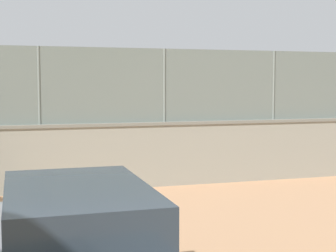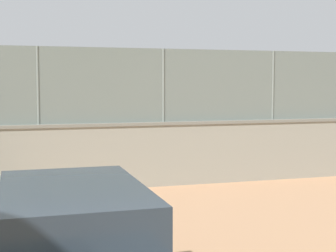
% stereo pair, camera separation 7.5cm
% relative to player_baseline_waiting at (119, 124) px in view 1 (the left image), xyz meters
% --- Properties ---
extents(ground_plane, '(260.00, 260.00, 0.00)m').
position_rel_player_baseline_waiting_xyz_m(ground_plane, '(-2.14, -5.26, -0.97)').
color(ground_plane, tan).
extents(perimeter_wall, '(22.60, 0.72, 1.67)m').
position_rel_player_baseline_waiting_xyz_m(perimeter_wall, '(-0.99, 8.46, -0.13)').
color(perimeter_wall, gray).
rests_on(perimeter_wall, ground_plane).
extents(fence_panel_on_wall, '(22.21, 0.34, 1.89)m').
position_rel_player_baseline_waiting_xyz_m(fence_panel_on_wall, '(-0.99, 8.46, 1.64)').
color(fence_panel_on_wall, slate).
rests_on(fence_panel_on_wall, perimeter_wall).
extents(player_baseline_waiting, '(0.74, 1.16, 1.65)m').
position_rel_player_baseline_waiting_xyz_m(player_baseline_waiting, '(0.00, 0.00, 0.00)').
color(player_baseline_waiting, black).
rests_on(player_baseline_waiting, ground_plane).
extents(player_near_wall_returning, '(0.71, 1.01, 1.47)m').
position_rel_player_baseline_waiting_xyz_m(player_near_wall_returning, '(1.86, -0.68, -0.11)').
color(player_near_wall_returning, '#591919').
rests_on(player_near_wall_returning, ground_plane).
extents(player_at_service_line, '(0.73, 1.07, 1.62)m').
position_rel_player_baseline_waiting_xyz_m(player_at_service_line, '(-6.74, -5.72, -0.02)').
color(player_at_service_line, '#B2B2B2').
rests_on(player_at_service_line, ground_plane).
extents(sports_ball, '(0.18, 0.18, 0.18)m').
position_rel_player_baseline_waiting_xyz_m(sports_ball, '(0.11, 1.61, -0.09)').
color(sports_ball, '#3399D8').
extents(courtside_bench, '(1.60, 0.40, 0.87)m').
position_rel_player_baseline_waiting_xyz_m(courtside_bench, '(-0.33, 6.90, -0.51)').
color(courtside_bench, gray).
rests_on(courtside_bench, ground_plane).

